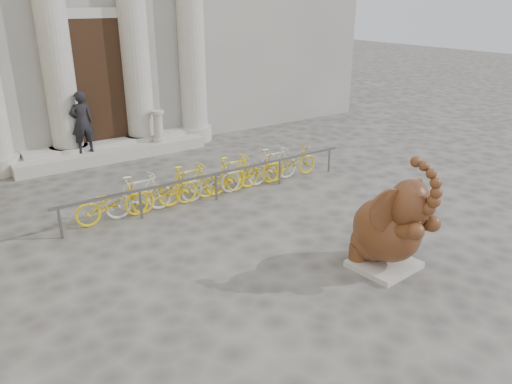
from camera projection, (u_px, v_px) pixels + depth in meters
ground at (299, 291)px, 8.73m from camera, size 80.00×80.00×0.00m
entrance_steps at (112, 152)px, 15.87m from camera, size 6.00×1.20×0.36m
elephant_statue at (390, 228)px, 9.17m from camera, size 1.53×1.73×2.29m
bike_rack at (211, 178)px, 12.64m from camera, size 8.00×0.53×1.00m
pedestrian at (82, 122)px, 14.91m from camera, size 0.69×0.47×1.87m
balustrade_post at (158, 127)px, 16.19m from camera, size 0.42×0.42×1.03m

